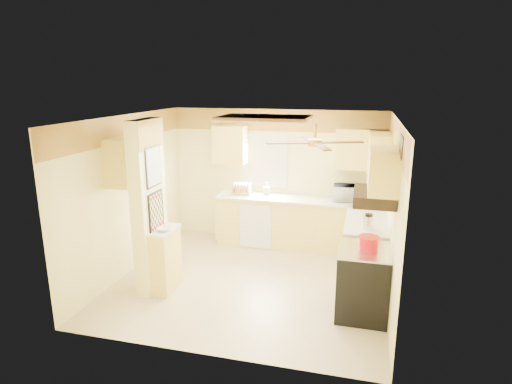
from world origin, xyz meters
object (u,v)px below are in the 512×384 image
(dutch_oven, at_px, (369,243))
(bowl, at_px, (164,229))
(stove, at_px, (363,282))
(kettle, at_px, (368,222))
(microwave, at_px, (348,193))

(dutch_oven, bearing_deg, bowl, -178.69)
(stove, relative_size, kettle, 3.88)
(microwave, height_order, kettle, microwave)
(bowl, height_order, dutch_oven, dutch_oven)
(dutch_oven, relative_size, kettle, 1.13)
(bowl, relative_size, kettle, 0.81)
(stove, bearing_deg, kettle, 87.27)
(stove, distance_m, dutch_oven, 0.55)
(bowl, bearing_deg, dutch_oven, 1.31)
(bowl, distance_m, kettle, 2.90)
(microwave, bearing_deg, dutch_oven, 97.38)
(bowl, bearing_deg, stove, 1.39)
(bowl, relative_size, dutch_oven, 0.72)
(microwave, distance_m, bowl, 3.32)
(microwave, relative_size, bowl, 2.68)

